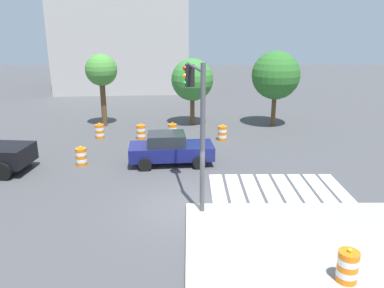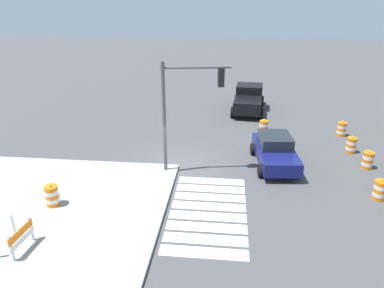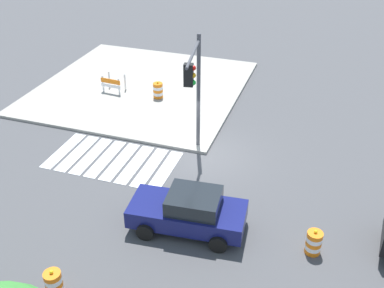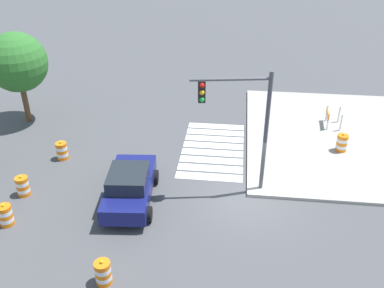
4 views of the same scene
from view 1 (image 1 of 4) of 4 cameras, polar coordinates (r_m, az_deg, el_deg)
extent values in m
plane|color=#474749|center=(15.22, -0.86, -9.41)|extent=(120.00, 120.00, 0.00)
cube|color=silver|center=(16.89, 3.88, -6.62)|extent=(0.60, 3.20, 0.02)
cube|color=silver|center=(16.96, 6.42, -6.58)|extent=(0.60, 3.20, 0.02)
cube|color=silver|center=(17.07, 8.94, -6.54)|extent=(0.60, 3.20, 0.02)
cube|color=silver|center=(17.21, 11.42, -6.48)|extent=(0.60, 3.20, 0.02)
cube|color=silver|center=(17.37, 13.86, -6.41)|extent=(0.60, 3.20, 0.02)
cube|color=silver|center=(17.57, 16.24, -6.33)|extent=(0.60, 3.20, 0.02)
cube|color=silver|center=(17.80, 18.57, -6.24)|extent=(0.60, 3.20, 0.02)
cube|color=silver|center=(18.06, 20.83, -6.15)|extent=(0.60, 3.20, 0.02)
cube|color=navy|center=(19.66, -3.11, -1.05)|extent=(4.45, 2.21, 0.70)
cube|color=#1E2328|center=(19.46, -3.87, 0.75)|extent=(2.03, 1.76, 0.60)
cylinder|color=black|center=(20.76, 0.51, -1.05)|extent=(0.68, 0.30, 0.66)
cylinder|color=black|center=(18.98, 1.12, -2.82)|extent=(0.68, 0.30, 0.66)
cylinder|color=black|center=(20.67, -6.95, -1.26)|extent=(0.68, 0.30, 0.66)
cylinder|color=black|center=(18.87, -7.07, -3.07)|extent=(0.68, 0.30, 0.66)
cube|color=black|center=(20.60, -26.43, -1.46)|extent=(2.67, 2.22, 0.90)
cylinder|color=black|center=(19.66, -26.50, -3.69)|extent=(0.86, 0.38, 0.84)
cylinder|color=black|center=(21.32, -23.75, -1.80)|extent=(0.86, 0.38, 0.84)
cylinder|color=orange|center=(23.99, 4.55, 0.80)|extent=(0.56, 0.56, 0.18)
cylinder|color=white|center=(23.94, 4.56, 1.21)|extent=(0.56, 0.56, 0.18)
cylinder|color=orange|center=(23.89, 4.57, 1.63)|extent=(0.56, 0.56, 0.18)
cylinder|color=white|center=(23.84, 4.58, 2.05)|extent=(0.56, 0.56, 0.18)
cylinder|color=orange|center=(23.79, 4.59, 2.46)|extent=(0.56, 0.56, 0.18)
sphere|color=yellow|center=(23.76, 4.60, 2.81)|extent=(0.12, 0.12, 0.12)
cylinder|color=orange|center=(20.41, -16.19, -2.79)|extent=(0.56, 0.56, 0.18)
cylinder|color=white|center=(20.35, -16.23, -2.31)|extent=(0.56, 0.56, 0.18)
cylinder|color=orange|center=(20.29, -16.27, -1.83)|extent=(0.56, 0.56, 0.18)
cylinder|color=white|center=(20.24, -16.31, -1.35)|extent=(0.56, 0.56, 0.18)
cylinder|color=orange|center=(20.18, -16.35, -0.87)|extent=(0.56, 0.56, 0.18)
sphere|color=yellow|center=(20.14, -16.39, -0.46)|extent=(0.12, 0.12, 0.12)
cylinder|color=orange|center=(24.45, -2.92, 1.15)|extent=(0.56, 0.56, 0.18)
cylinder|color=white|center=(24.40, -2.92, 1.56)|extent=(0.56, 0.56, 0.18)
cylinder|color=orange|center=(24.35, -2.93, 1.96)|extent=(0.56, 0.56, 0.18)
cylinder|color=white|center=(24.31, -2.94, 2.37)|extent=(0.56, 0.56, 0.18)
cylinder|color=orange|center=(24.26, -2.94, 2.78)|extent=(0.56, 0.56, 0.18)
sphere|color=yellow|center=(24.23, -2.95, 3.13)|extent=(0.12, 0.12, 0.12)
cylinder|color=orange|center=(25.04, -13.61, 1.06)|extent=(0.56, 0.56, 0.18)
cylinder|color=white|center=(24.99, -13.64, 1.46)|extent=(0.56, 0.56, 0.18)
cylinder|color=orange|center=(24.95, -13.67, 1.86)|extent=(0.56, 0.56, 0.18)
cylinder|color=white|center=(24.90, -13.70, 2.26)|extent=(0.56, 0.56, 0.18)
cylinder|color=orange|center=(24.86, -13.72, 2.66)|extent=(0.56, 0.56, 0.18)
sphere|color=yellow|center=(24.82, -13.75, 3.00)|extent=(0.12, 0.12, 0.12)
cylinder|color=orange|center=(24.38, -7.62, 0.97)|extent=(0.56, 0.56, 0.18)
cylinder|color=white|center=(24.34, -7.63, 1.38)|extent=(0.56, 0.56, 0.18)
cylinder|color=orange|center=(24.29, -7.65, 1.79)|extent=(0.56, 0.56, 0.18)
cylinder|color=white|center=(24.24, -7.67, 2.20)|extent=(0.56, 0.56, 0.18)
cylinder|color=orange|center=(24.20, -7.68, 2.61)|extent=(0.56, 0.56, 0.18)
sphere|color=yellow|center=(24.16, -7.70, 2.96)|extent=(0.12, 0.12, 0.12)
cylinder|color=orange|center=(11.78, 22.09, -18.09)|extent=(0.56, 0.56, 0.18)
cylinder|color=white|center=(11.68, 22.19, -17.36)|extent=(0.56, 0.56, 0.18)
cylinder|color=orange|center=(11.58, 22.29, -16.62)|extent=(0.56, 0.56, 0.18)
cylinder|color=white|center=(11.49, 22.39, -15.87)|extent=(0.56, 0.56, 0.18)
cylinder|color=orange|center=(11.40, 22.50, -15.10)|extent=(0.56, 0.56, 0.18)
sphere|color=yellow|center=(11.32, 22.59, -14.46)|extent=(0.12, 0.12, 0.12)
cylinder|color=#4C4C51|center=(13.60, 1.60, 0.47)|extent=(0.18, 0.18, 5.50)
cylinder|color=#4C4C51|center=(14.67, 0.41, 11.46)|extent=(0.65, 3.18, 0.12)
cube|color=black|center=(15.82, -0.34, 10.23)|extent=(0.40, 0.34, 0.90)
sphere|color=red|center=(15.75, -1.04, 11.29)|extent=(0.20, 0.20, 0.20)
sphere|color=#F2A514|center=(15.79, -1.03, 10.21)|extent=(0.20, 0.20, 0.20)
sphere|color=green|center=(15.83, -1.02, 9.13)|extent=(0.20, 0.20, 0.20)
cylinder|color=brown|center=(27.91, -13.12, 5.92)|extent=(0.38, 0.38, 3.21)
sphere|color=#478C38|center=(27.57, -13.45, 10.76)|extent=(2.20, 2.20, 2.20)
cylinder|color=brown|center=(27.84, 12.13, 5.15)|extent=(0.32, 0.32, 2.44)
sphere|color=#2D6B28|center=(27.47, 12.45, 10.04)|extent=(3.35, 3.35, 3.35)
cylinder|color=brown|center=(27.52, 0.05, 5.17)|extent=(0.32, 0.32, 2.23)
sphere|color=#387F33|center=(27.16, 0.05, 9.63)|extent=(2.97, 2.97, 2.97)
camera|label=2|loc=(23.13, 47.70, 15.98)|focal=33.20mm
camera|label=3|loc=(31.75, -10.98, 25.74)|focal=42.44mm
camera|label=4|loc=(21.46, -51.64, 23.26)|focal=39.49mm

